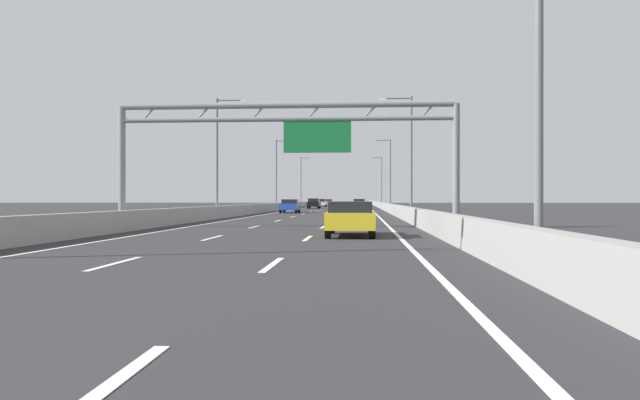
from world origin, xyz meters
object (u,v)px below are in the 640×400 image
(streetlamp_right_mid, at_px, (408,149))
(silver_car, at_px, (359,204))
(sign_gantry, at_px, (290,131))
(black_car, at_px, (314,203))
(streetlamp_right_near, at_px, (528,22))
(streetlamp_right_far, at_px, (388,170))
(streetlamp_right_distant, at_px, (380,178))
(yellow_car, at_px, (351,218))
(red_car, at_px, (360,203))
(streetlamp_left_far, at_px, (278,170))
(streetlamp_left_mid, at_px, (220,150))
(blue_car, at_px, (290,206))
(streetlamp_left_distant, at_px, (302,178))
(white_car, at_px, (321,203))
(orange_car, at_px, (328,202))

(streetlamp_right_mid, bearing_deg, silver_car, 95.74)
(sign_gantry, bearing_deg, black_car, 93.31)
(streetlamp_right_near, distance_m, streetlamp_right_far, 67.84)
(streetlamp_right_mid, distance_m, silver_car, 39.49)
(streetlamp_right_mid, distance_m, streetlamp_right_distant, 67.84)
(streetlamp_right_far, distance_m, yellow_car, 57.89)
(streetlamp_right_far, bearing_deg, red_car, 97.00)
(streetlamp_left_far, bearing_deg, streetlamp_left_mid, -90.00)
(blue_car, bearing_deg, black_car, 89.41)
(streetlamp_left_distant, xyz_separation_m, white_car, (3.89, -3.21, -4.65))
(streetlamp_right_far, height_order, red_car, streetlamp_right_far)
(streetlamp_left_far, xyz_separation_m, yellow_car, (10.84, -57.56, -4.67))
(streetlamp_left_mid, bearing_deg, streetlamp_left_distant, 90.00)
(streetlamp_right_mid, distance_m, blue_car, 19.72)
(streetlamp_left_mid, xyz_separation_m, blue_car, (3.81, 15.60, -4.65))
(sign_gantry, bearing_deg, streetlamp_right_near, -66.39)
(streetlamp_left_mid, bearing_deg, white_car, 86.55)
(blue_car, xyz_separation_m, white_car, (0.09, 49.03, -0.00))
(sign_gantry, height_order, yellow_car, sign_gantry)
(streetlamp_right_far, height_order, black_car, streetlamp_right_far)
(streetlamp_right_near, bearing_deg, yellow_car, 111.69)
(orange_car, bearing_deg, streetlamp_right_near, -84.89)
(streetlamp_right_distant, relative_size, red_car, 2.22)
(silver_car, height_order, red_car, silver_car)
(silver_car, height_order, black_car, black_car)
(streetlamp_left_mid, bearing_deg, red_car, 80.35)
(streetlamp_left_distant, bearing_deg, red_car, -13.33)
(streetlamp_left_distant, bearing_deg, streetlamp_right_mid, -77.59)
(silver_car, relative_size, orange_car, 0.94)
(red_car, relative_size, blue_car, 1.04)
(sign_gantry, distance_m, streetlamp_right_mid, 18.77)
(streetlamp_left_distant, height_order, yellow_car, streetlamp_left_distant)
(streetlamp_right_far, height_order, yellow_car, streetlamp_right_far)
(streetlamp_left_distant, relative_size, streetlamp_right_distant, 1.00)
(black_car, distance_m, white_car, 20.33)
(sign_gantry, distance_m, orange_car, 107.58)
(streetlamp_left_distant, bearing_deg, blue_car, -85.83)
(streetlamp_right_mid, relative_size, white_car, 2.17)
(streetlamp_left_mid, bearing_deg, silver_car, 74.25)
(streetlamp_left_far, bearing_deg, streetlamp_right_mid, -66.24)
(sign_gantry, relative_size, white_car, 3.95)
(streetlamp_right_far, height_order, silver_car, streetlamp_right_far)
(streetlamp_right_mid, height_order, streetlamp_right_far, same)
(sign_gantry, height_order, streetlamp_right_near, streetlamp_right_near)
(streetlamp_right_distant, bearing_deg, red_car, -145.66)
(black_car, bearing_deg, streetlamp_left_far, -111.56)
(red_car, distance_m, yellow_car, 88.85)
(silver_car, bearing_deg, black_car, 142.61)
(streetlamp_right_near, relative_size, streetlamp_right_mid, 1.00)
(streetlamp_left_distant, xyz_separation_m, blue_car, (3.81, -52.24, -4.65))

